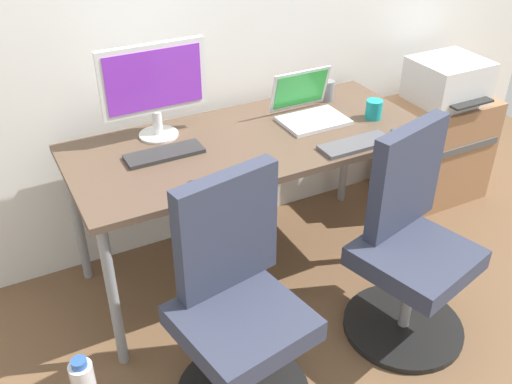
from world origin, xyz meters
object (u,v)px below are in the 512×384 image
object	(u,v)px
office_chair_left	(237,309)
desktop_monitor	(154,85)
printer	(448,81)
coffee_mug	(374,109)
side_cabinet	(435,149)
open_laptop	(308,108)
office_chair_right	(409,247)

from	to	relation	value
office_chair_left	desktop_monitor	size ratio (longest dim) A/B	1.96
printer	coffee_mug	xyz separation A→B (m)	(-0.67, -0.20, 0.05)
printer	desktop_monitor	xyz separation A→B (m)	(-1.66, 0.10, 0.25)
side_cabinet	printer	world-z (taller)	printer
printer	coffee_mug	bearing A→B (deg)	-163.36
printer	open_laptop	bearing A→B (deg)	-176.85
office_chair_left	coffee_mug	xyz separation A→B (m)	(1.02, 0.58, 0.37)
desktop_monitor	open_laptop	bearing A→B (deg)	-12.16
printer	desktop_monitor	size ratio (longest dim) A/B	0.83
side_cabinet	desktop_monitor	xyz separation A→B (m)	(-1.66, 0.10, 0.68)
printer	open_laptop	distance (m)	0.96
printer	coffee_mug	size ratio (longest dim) A/B	4.35
office_chair_right	desktop_monitor	world-z (taller)	desktop_monitor
office_chair_left	office_chair_right	world-z (taller)	same
office_chair_right	desktop_monitor	xyz separation A→B (m)	(-0.79, 0.88, 0.57)
side_cabinet	desktop_monitor	distance (m)	1.80
office_chair_right	open_laptop	size ratio (longest dim) A/B	3.03
coffee_mug	office_chair_right	bearing A→B (deg)	-109.28
office_chair_left	side_cabinet	size ratio (longest dim) A/B	1.51
printer	desktop_monitor	distance (m)	1.68
office_chair_left	coffee_mug	size ratio (longest dim) A/B	10.22
desktop_monitor	open_laptop	world-z (taller)	desktop_monitor
desktop_monitor	coffee_mug	size ratio (longest dim) A/B	5.22
office_chair_left	open_laptop	bearing A→B (deg)	44.41
side_cabinet	office_chair_left	bearing A→B (deg)	-155.30
office_chair_left	side_cabinet	world-z (taller)	office_chair_left
open_laptop	coffee_mug	world-z (taller)	open_laptop
office_chair_right	open_laptop	world-z (taller)	open_laptop
office_chair_left	open_laptop	distance (m)	1.10
office_chair_left	coffee_mug	distance (m)	1.23
coffee_mug	open_laptop	bearing A→B (deg)	152.36
office_chair_right	side_cabinet	xyz separation A→B (m)	(0.87, 0.78, -0.11)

